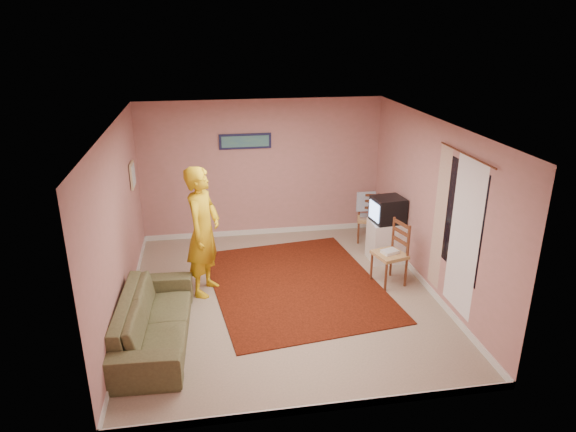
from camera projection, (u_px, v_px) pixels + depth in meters
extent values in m
plane|color=tan|center=(283.00, 296.00, 7.74)|extent=(5.00, 5.00, 0.00)
cube|color=tan|center=(262.00, 169.00, 9.59)|extent=(4.50, 0.02, 2.60)
cube|color=tan|center=(322.00, 305.00, 4.97)|extent=(4.50, 0.02, 2.60)
cube|color=tan|center=(118.00, 225.00, 6.93)|extent=(0.02, 5.00, 2.60)
cube|color=tan|center=(432.00, 207.00, 7.62)|extent=(0.02, 5.00, 2.60)
cube|color=silver|center=(282.00, 124.00, 6.82)|extent=(4.50, 5.00, 0.02)
cube|color=silver|center=(263.00, 231.00, 10.02)|extent=(4.50, 0.02, 0.10)
cube|color=silver|center=(319.00, 408.00, 5.42)|extent=(4.50, 0.02, 0.10)
cube|color=silver|center=(129.00, 306.00, 7.38)|extent=(0.02, 5.00, 0.10)
cube|color=silver|center=(423.00, 282.00, 8.06)|extent=(0.02, 5.00, 0.10)
cube|color=black|center=(461.00, 219.00, 6.74)|extent=(0.01, 1.10, 1.50)
cube|color=white|center=(464.00, 238.00, 6.67)|extent=(0.01, 0.75, 2.10)
cube|color=beige|center=(440.00, 219.00, 7.31)|extent=(0.01, 0.35, 2.10)
cylinder|color=brown|center=(466.00, 155.00, 6.43)|extent=(0.02, 1.40, 0.02)
cube|color=#151739|center=(245.00, 141.00, 9.32)|extent=(0.95, 0.03, 0.28)
cube|color=#2F6284|center=(245.00, 141.00, 9.30)|extent=(0.86, 0.01, 0.20)
cube|color=#C7B689|center=(132.00, 175.00, 8.33)|extent=(0.03, 0.38, 0.42)
cube|color=silver|center=(134.00, 175.00, 8.33)|extent=(0.01, 0.30, 0.34)
cube|color=black|center=(295.00, 284.00, 8.08)|extent=(2.89, 3.43, 0.02)
cube|color=white|center=(386.00, 241.00, 8.83)|extent=(0.55, 0.50, 0.71)
cube|color=black|center=(388.00, 210.00, 8.63)|extent=(0.54, 0.51, 0.43)
cube|color=#8CB2F2|center=(374.00, 211.00, 8.56)|extent=(0.06, 0.36, 0.31)
cube|color=tan|center=(368.00, 219.00, 9.58)|extent=(0.49, 0.48, 0.05)
cube|color=brown|center=(369.00, 208.00, 9.50)|extent=(0.39, 0.15, 0.46)
cube|color=silver|center=(368.00, 217.00, 9.56)|extent=(0.36, 0.30, 0.05)
cube|color=#8AB4E3|center=(366.00, 202.00, 9.65)|extent=(0.36, 0.04, 0.37)
cube|color=tan|center=(390.00, 255.00, 7.97)|extent=(0.54, 0.56, 0.05)
cube|color=brown|center=(391.00, 239.00, 7.87)|extent=(0.16, 0.45, 0.52)
cube|color=silver|center=(390.00, 252.00, 7.95)|extent=(0.29, 0.25, 0.05)
imported|color=brown|center=(154.00, 319.00, 6.56)|extent=(0.94, 2.19, 0.63)
imported|color=gold|center=(203.00, 231.00, 7.55)|extent=(0.72, 0.85, 1.97)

